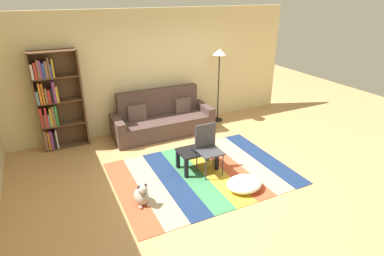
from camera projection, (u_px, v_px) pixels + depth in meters
ground_plane at (209, 173)px, 5.71m from camera, size 14.00×14.00×0.00m
back_wall at (157, 70)px, 7.26m from camera, size 6.80×0.10×2.70m
rug at (202, 173)px, 5.69m from camera, size 3.09×2.24×0.01m
couch at (162, 119)px, 7.19m from camera, size 2.26×0.80×1.00m
bookshelf at (54, 102)px, 6.28m from camera, size 0.90×0.28×2.00m
coffee_table at (197, 153)px, 5.72m from camera, size 0.69×0.45×0.39m
pouf at (244, 184)px, 5.20m from camera, size 0.61×0.50×0.20m
dog at (142, 195)px, 4.83m from camera, size 0.22×0.35×0.40m
standing_lamp at (219, 61)px, 7.43m from camera, size 0.32×0.32×1.79m
tv_remote at (194, 150)px, 5.64m from camera, size 0.05×0.15×0.02m
folding_chair at (208, 145)px, 5.56m from camera, size 0.40×0.40×0.90m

